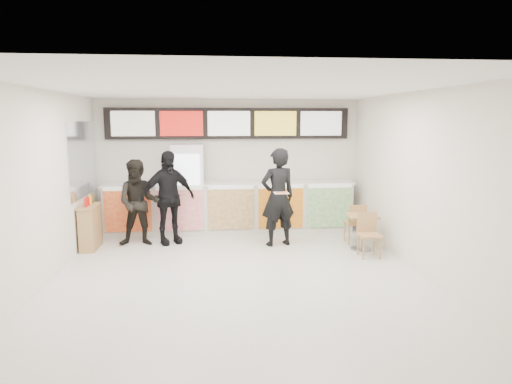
{
  "coord_description": "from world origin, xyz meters",
  "views": [
    {
      "loc": [
        -0.45,
        -7.05,
        2.52
      ],
      "look_at": [
        0.39,
        1.2,
        1.22
      ],
      "focal_mm": 32.0,
      "sensor_mm": 36.0,
      "label": 1
    }
  ],
  "objects": [
    {
      "name": "wall_left",
      "position": [
        -3.0,
        0.0,
        1.5
      ],
      "size": [
        0.0,
        7.0,
        7.0
      ],
      "primitive_type": "plane",
      "rotation": [
        1.57,
        0.0,
        1.57
      ],
      "color": "silver",
      "rests_on": "floor"
    },
    {
      "name": "customer_main",
      "position": [
        0.91,
        1.9,
        0.99
      ],
      "size": [
        0.82,
        0.65,
        1.98
      ],
      "primitive_type": "imported",
      "rotation": [
        0.0,
        0.0,
        3.41
      ],
      "color": "black",
      "rests_on": "floor"
    },
    {
      "name": "menu_board",
      "position": [
        0.0,
        3.41,
        2.45
      ],
      "size": [
        5.5,
        0.14,
        0.7
      ],
      "color": "black",
      "rests_on": "wall_back"
    },
    {
      "name": "drinks_fridge",
      "position": [
        -0.93,
        3.11,
        1.0
      ],
      "size": [
        0.7,
        0.67,
        2.0
      ],
      "color": "white",
      "rests_on": "floor"
    },
    {
      "name": "service_counter",
      "position": [
        0.0,
        3.09,
        0.57
      ],
      "size": [
        5.56,
        0.77,
        1.14
      ],
      "color": "silver",
      "rests_on": "floor"
    },
    {
      "name": "customer_left",
      "position": [
        -1.89,
        2.19,
        0.88
      ],
      "size": [
        0.85,
        0.67,
        1.75
      ],
      "primitive_type": "imported",
      "rotation": [
        0.0,
        0.0,
        -0.0
      ],
      "color": "black",
      "rests_on": "floor"
    },
    {
      "name": "cafe_table",
      "position": [
        2.5,
        1.41,
        0.48
      ],
      "size": [
        0.58,
        1.43,
        0.83
      ],
      "rotation": [
        0.0,
        0.0,
        -0.05
      ],
      "color": "tan",
      "rests_on": "floor"
    },
    {
      "name": "floor",
      "position": [
        0.0,
        0.0,
        0.0
      ],
      "size": [
        7.0,
        7.0,
        0.0
      ],
      "primitive_type": "plane",
      "color": "beige",
      "rests_on": "ground"
    },
    {
      "name": "wall_right",
      "position": [
        3.0,
        0.0,
        1.5
      ],
      "size": [
        0.0,
        7.0,
        7.0
      ],
      "primitive_type": "plane",
      "rotation": [
        1.57,
        0.0,
        -1.57
      ],
      "color": "silver",
      "rests_on": "floor"
    },
    {
      "name": "wall_back",
      "position": [
        0.0,
        3.5,
        1.5
      ],
      "size": [
        6.0,
        0.0,
        6.0
      ],
      "primitive_type": "plane",
      "rotation": [
        1.57,
        0.0,
        0.0
      ],
      "color": "silver",
      "rests_on": "floor"
    },
    {
      "name": "customer_mid",
      "position": [
        -1.31,
        2.28,
        0.96
      ],
      "size": [
        1.22,
        0.89,
        1.92
      ],
      "primitive_type": "imported",
      "rotation": [
        0.0,
        0.0,
        0.42
      ],
      "color": "black",
      "rests_on": "floor"
    },
    {
      "name": "condiment_ledge",
      "position": [
        -2.82,
        2.03,
        0.45
      ],
      "size": [
        0.32,
        0.78,
        1.04
      ],
      "color": "tan",
      "rests_on": "floor"
    },
    {
      "name": "pizza_slice",
      "position": [
        0.91,
        1.45,
        1.16
      ],
      "size": [
        0.36,
        0.36,
        0.02
      ],
      "color": "beige",
      "rests_on": "customer_main"
    },
    {
      "name": "mirror_panel",
      "position": [
        -2.99,
        2.45,
        1.75
      ],
      "size": [
        0.01,
        2.0,
        1.5
      ],
      "primitive_type": "cube",
      "color": "#B2B7BF",
      "rests_on": "wall_left"
    },
    {
      "name": "ceiling",
      "position": [
        0.0,
        0.0,
        3.0
      ],
      "size": [
        7.0,
        7.0,
        0.0
      ],
      "primitive_type": "plane",
      "rotation": [
        3.14,
        0.0,
        0.0
      ],
      "color": "white",
      "rests_on": "wall_back"
    }
  ]
}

